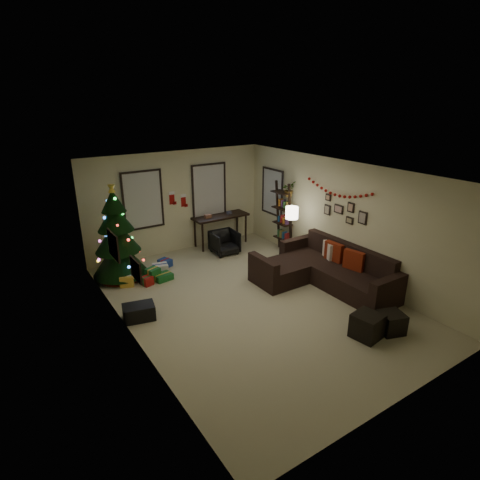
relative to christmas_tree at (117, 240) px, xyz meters
name	(u,v)px	position (x,y,z in m)	size (l,w,h in m)	color
floor	(252,301)	(1.93, -2.60, -0.95)	(7.00, 7.00, 0.00)	tan
ceiling	(253,172)	(1.93, -2.60, 1.75)	(7.00, 7.00, 0.00)	white
wall_back	(177,202)	(1.93, 0.90, 0.40)	(5.00, 5.00, 0.00)	beige
wall_front	(409,320)	(1.93, -6.10, 0.40)	(5.00, 5.00, 0.00)	beige
wall_left	(128,269)	(-0.57, -2.60, 0.40)	(7.00, 7.00, 0.00)	beige
wall_right	(342,220)	(4.43, -2.60, 0.40)	(7.00, 7.00, 0.00)	beige
window_back_left	(143,200)	(0.98, 0.87, 0.60)	(1.05, 0.06, 1.50)	#728CB2
window_back_right	(209,191)	(2.88, 0.87, 0.60)	(1.05, 0.06, 1.50)	#728CB2
window_right_wall	(273,192)	(4.40, -0.05, 0.55)	(0.06, 0.90, 1.30)	#728CB2
christmas_tree	(117,240)	(0.00, 0.00, 0.00)	(1.23, 1.23, 2.30)	black
presents	(144,274)	(0.44, -0.31, -0.84)	(1.50, 1.01, 0.30)	silver
sofa	(323,271)	(3.75, -2.81, -0.66)	(2.02, 2.92, 0.90)	black
pillow_red_a	(354,261)	(4.14, -3.30, -0.31)	(0.12, 0.46, 0.46)	maroon
pillow_red_b	(334,252)	(4.14, -2.71, -0.31)	(0.12, 0.47, 0.47)	maroon
pillow_cream	(328,250)	(4.14, -2.54, -0.32)	(0.11, 0.40, 0.40)	beige
ottoman_near	(367,326)	(2.88, -4.78, -0.73)	(0.47, 0.47, 0.45)	black
ottoman_far	(391,323)	(3.37, -4.92, -0.76)	(0.40, 0.40, 0.38)	black
desk	(221,219)	(3.09, 0.62, -0.19)	(1.60, 0.57, 0.86)	black
desk_chair	(225,242)	(2.82, -0.03, -0.64)	(0.61, 0.57, 0.63)	black
bookshelf	(283,219)	(4.23, -0.75, -0.02)	(0.30, 0.56, 1.93)	black
potted_plant	(289,187)	(4.23, -0.92, 0.87)	(0.46, 0.39, 0.50)	#4C4C4C
floor_lamp	(292,217)	(3.88, -1.49, 0.28)	(0.31, 0.31, 1.48)	black
art_map	(113,245)	(-0.55, -1.77, 0.55)	(0.04, 0.60, 0.50)	black
art_abstract	(136,270)	(-0.55, -2.95, 0.52)	(0.04, 0.45, 0.35)	black
gallery	(344,211)	(4.41, -2.67, 0.62)	(0.03, 1.25, 0.54)	black
garland	(338,190)	(4.38, -2.44, 1.06)	(0.08, 1.90, 0.30)	#A5140C
stocking_left	(172,198)	(1.78, 0.91, 0.54)	(0.20, 0.05, 0.36)	#990F0C
stocking_right	(183,200)	(2.11, 0.92, 0.42)	(0.20, 0.05, 0.36)	#990F0C
storage_bin	(139,312)	(-0.28, -1.99, -0.80)	(0.59, 0.39, 0.29)	black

